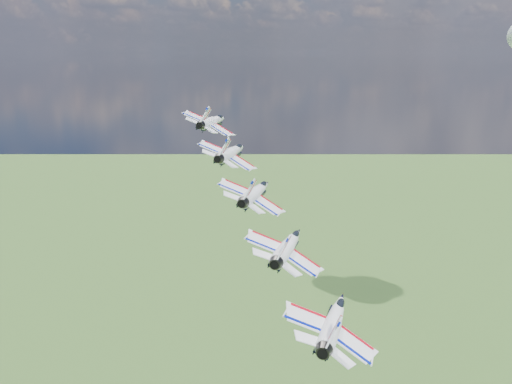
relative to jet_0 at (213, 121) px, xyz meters
The scene contains 5 objects.
jet_0 is the anchor object (origin of this frame).
jet_1 12.96m from the jet_0, 42.14° to the right, with size 8.85×13.11×3.91m, color white, non-canonical shape.
jet_2 25.93m from the jet_0, 42.14° to the right, with size 8.85×13.11×3.91m, color white, non-canonical shape.
jet_3 38.89m from the jet_0, 42.14° to the right, with size 8.85×13.11×3.91m, color white, non-canonical shape.
jet_4 51.85m from the jet_0, 42.14° to the right, with size 8.85×13.11×3.91m, color silver, non-canonical shape.
Camera 1 is at (48.18, -57.12, 172.87)m, focal length 40.00 mm.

